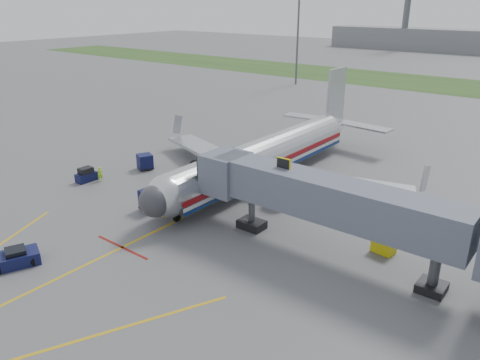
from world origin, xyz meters
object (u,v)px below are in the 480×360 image
Objects in this scene: pushback_tug at (17,258)px; baggage_tug at (86,175)px; ramp_worker at (100,174)px; belt_loader at (184,197)px; airliner at (265,156)px.

baggage_tug is at bearing 128.54° from pushback_tug.
pushback_tug is 17.09m from ramp_worker.
belt_loader reaches higher than ramp_worker.
airliner is 10.34m from belt_loader.
airliner is 9.98× the size of pushback_tug.
airliner is 26.03m from pushback_tug.
ramp_worker is (-9.44, 14.25, 0.24)m from pushback_tug.
airliner is at bearing 81.12° from pushback_tug.
baggage_tug is 12.35m from belt_loader.
pushback_tug is (-4.00, -25.63, -2.11)m from airliner.
belt_loader is 2.51× the size of ramp_worker.
pushback_tug is 2.29× the size of ramp_worker.
ramp_worker is at bearing 123.52° from pushback_tug.
airliner reaches higher than pushback_tug.
belt_loader reaches higher than baggage_tug.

